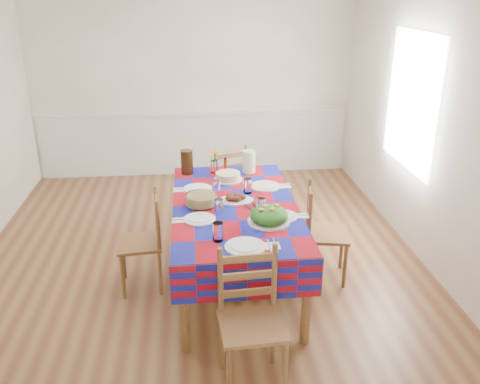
{
  "coord_description": "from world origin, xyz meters",
  "views": [
    {
      "loc": [
        -0.04,
        -4.7,
        2.61
      ],
      "look_at": [
        0.39,
        -0.34,
        0.82
      ],
      "focal_mm": 38.0,
      "sensor_mm": 36.0,
      "label": 1
    }
  ],
  "objects_px": {
    "dining_table": "(235,213)",
    "chair_left": "(144,242)",
    "chair_far": "(226,185)",
    "meat_platter": "(235,199)",
    "green_pitcher": "(249,161)",
    "chair_near": "(251,321)",
    "chair_right": "(322,234)",
    "tea_pitcher": "(187,162)"
  },
  "relations": [
    {
      "from": "tea_pitcher",
      "to": "meat_platter",
      "type": "bearing_deg",
      "value": -61.0
    },
    {
      "from": "dining_table",
      "to": "chair_far",
      "type": "xyz_separation_m",
      "value": [
        0.01,
        1.3,
        -0.24
      ]
    },
    {
      "from": "meat_platter",
      "to": "chair_right",
      "type": "bearing_deg",
      "value": -3.71
    },
    {
      "from": "dining_table",
      "to": "chair_right",
      "type": "distance_m",
      "value": 0.86
    },
    {
      "from": "dining_table",
      "to": "chair_near",
      "type": "distance_m",
      "value": 1.31
    },
    {
      "from": "green_pitcher",
      "to": "chair_left",
      "type": "xyz_separation_m",
      "value": [
        -1.05,
        -0.82,
        -0.46
      ]
    },
    {
      "from": "dining_table",
      "to": "green_pitcher",
      "type": "height_order",
      "value": "green_pitcher"
    },
    {
      "from": "chair_near",
      "to": "chair_far",
      "type": "bearing_deg",
      "value": 85.51
    },
    {
      "from": "meat_platter",
      "to": "green_pitcher",
      "type": "distance_m",
      "value": 0.79
    },
    {
      "from": "chair_far",
      "to": "chair_right",
      "type": "xyz_separation_m",
      "value": [
        0.81,
        -1.29,
        -0.02
      ]
    },
    {
      "from": "green_pitcher",
      "to": "chair_near",
      "type": "relative_size",
      "value": 0.23
    },
    {
      "from": "meat_platter",
      "to": "chair_left",
      "type": "xyz_separation_m",
      "value": [
        -0.84,
        -0.06,
        -0.37
      ]
    },
    {
      "from": "tea_pitcher",
      "to": "chair_right",
      "type": "xyz_separation_m",
      "value": [
        1.24,
        -0.83,
        -0.47
      ]
    },
    {
      "from": "meat_platter",
      "to": "chair_left",
      "type": "bearing_deg",
      "value": -176.07
    },
    {
      "from": "tea_pitcher",
      "to": "chair_left",
      "type": "height_order",
      "value": "tea_pitcher"
    },
    {
      "from": "dining_table",
      "to": "tea_pitcher",
      "type": "xyz_separation_m",
      "value": [
        -0.42,
        0.84,
        0.21
      ]
    },
    {
      "from": "dining_table",
      "to": "meat_platter",
      "type": "distance_m",
      "value": 0.13
    },
    {
      "from": "green_pitcher",
      "to": "chair_near",
      "type": "height_order",
      "value": "green_pitcher"
    },
    {
      "from": "dining_table",
      "to": "chair_left",
      "type": "bearing_deg",
      "value": 179.74
    },
    {
      "from": "chair_right",
      "to": "meat_platter",
      "type": "bearing_deg",
      "value": 97.57
    },
    {
      "from": "chair_far",
      "to": "chair_left",
      "type": "xyz_separation_m",
      "value": [
        -0.84,
        -1.3,
        -0.02
      ]
    },
    {
      "from": "meat_platter",
      "to": "chair_far",
      "type": "bearing_deg",
      "value": 89.83
    },
    {
      "from": "dining_table",
      "to": "chair_near",
      "type": "xyz_separation_m",
      "value": [
        -0.0,
        -1.3,
        -0.22
      ]
    },
    {
      "from": "meat_platter",
      "to": "tea_pitcher",
      "type": "bearing_deg",
      "value": 119.0
    },
    {
      "from": "chair_near",
      "to": "chair_left",
      "type": "bearing_deg",
      "value": 118.18
    },
    {
      "from": "chair_right",
      "to": "chair_near",
      "type": "bearing_deg",
      "value": 158.89
    },
    {
      "from": "chair_left",
      "to": "tea_pitcher",
      "type": "bearing_deg",
      "value": 149.0
    },
    {
      "from": "tea_pitcher",
      "to": "chair_right",
      "type": "bearing_deg",
      "value": -33.68
    },
    {
      "from": "chair_far",
      "to": "chair_right",
      "type": "height_order",
      "value": "chair_far"
    },
    {
      "from": "meat_platter",
      "to": "chair_left",
      "type": "distance_m",
      "value": 0.92
    },
    {
      "from": "dining_table",
      "to": "chair_near",
      "type": "relative_size",
      "value": 2.07
    },
    {
      "from": "tea_pitcher",
      "to": "chair_right",
      "type": "relative_size",
      "value": 0.27
    },
    {
      "from": "dining_table",
      "to": "chair_left",
      "type": "distance_m",
      "value": 0.86
    },
    {
      "from": "green_pitcher",
      "to": "tea_pitcher",
      "type": "xyz_separation_m",
      "value": [
        -0.64,
        0.02,
        0.01
      ]
    },
    {
      "from": "dining_table",
      "to": "green_pitcher",
      "type": "bearing_deg",
      "value": 74.85
    },
    {
      "from": "chair_near",
      "to": "chair_far",
      "type": "relative_size",
      "value": 1.03
    },
    {
      "from": "green_pitcher",
      "to": "chair_right",
      "type": "xyz_separation_m",
      "value": [
        0.6,
        -0.81,
        -0.46
      ]
    },
    {
      "from": "chair_right",
      "to": "green_pitcher",
      "type": "bearing_deg",
      "value": 47.89
    },
    {
      "from": "chair_near",
      "to": "chair_left",
      "type": "relative_size",
      "value": 1.08
    },
    {
      "from": "tea_pitcher",
      "to": "chair_far",
      "type": "height_order",
      "value": "tea_pitcher"
    },
    {
      "from": "chair_near",
      "to": "chair_left",
      "type": "height_order",
      "value": "chair_near"
    },
    {
      "from": "meat_platter",
      "to": "green_pitcher",
      "type": "bearing_deg",
      "value": 74.47
    }
  ]
}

